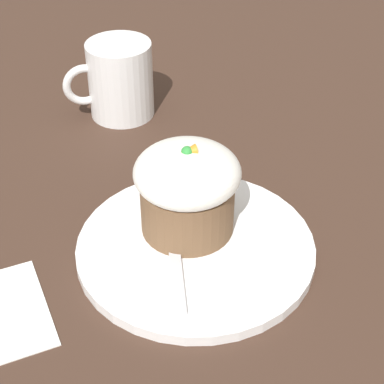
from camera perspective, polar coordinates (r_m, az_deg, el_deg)
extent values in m
plane|color=#3D281E|center=(0.57, 0.32, -5.36)|extent=(4.00, 4.00, 0.00)
cylinder|color=white|center=(0.57, 0.32, -4.98)|extent=(0.21, 0.21, 0.01)
cylinder|color=brown|center=(0.56, 0.00, -1.16)|extent=(0.08, 0.08, 0.05)
ellipsoid|color=white|center=(0.54, 0.00, 1.83)|extent=(0.09, 0.09, 0.04)
cone|color=orange|center=(0.53, -0.94, 3.48)|extent=(0.02, 0.01, 0.01)
sphere|color=green|center=(0.53, -0.05, 3.64)|extent=(0.01, 0.01, 0.01)
cube|color=silver|center=(0.53, -1.37, -7.38)|extent=(0.03, 0.08, 0.00)
ellipsoid|color=silver|center=(0.57, -1.78, -3.21)|extent=(0.05, 0.05, 0.01)
cylinder|color=white|center=(0.75, -6.37, 9.90)|extent=(0.07, 0.07, 0.09)
torus|color=white|center=(0.74, -9.52, 9.37)|extent=(0.05, 0.01, 0.05)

